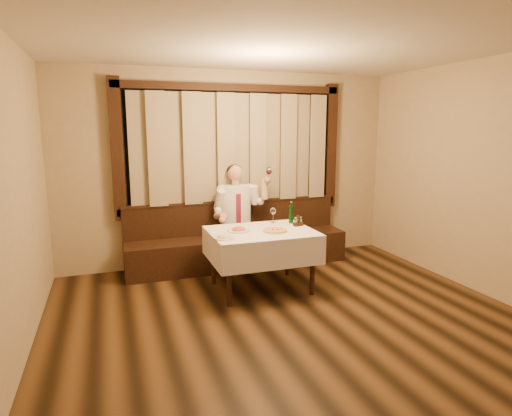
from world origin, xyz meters
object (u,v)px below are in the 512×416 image
object	(u,v)px
banquette	(238,244)
pizza	(275,231)
dining_table	(261,239)
seated_man	(238,209)
cruet_caddy	(298,222)
pasta_cream	(224,235)
pasta_red	(239,228)
green_bottle	(291,214)

from	to	relation	value
banquette	pizza	distance (m)	1.23
dining_table	seated_man	xyz separation A→B (m)	(-0.02, 0.93, 0.20)
banquette	cruet_caddy	bearing A→B (deg)	-60.69
pizza	cruet_caddy	size ratio (longest dim) A/B	2.26
cruet_caddy	seated_man	bearing A→B (deg)	114.35
dining_table	pasta_cream	world-z (taller)	pasta_cream
pasta_red	pizza	bearing A→B (deg)	-22.47
pasta_red	green_bottle	xyz separation A→B (m)	(0.78, 0.20, 0.08)
pasta_red	green_bottle	bearing A→B (deg)	14.11
pizza	seated_man	world-z (taller)	seated_man
banquette	pasta_red	distance (m)	1.12
pasta_cream	cruet_caddy	bearing A→B (deg)	15.54
pasta_cream	green_bottle	size ratio (longest dim) A/B	0.88
banquette	pizza	bearing A→B (deg)	-83.20
seated_man	green_bottle	bearing A→B (deg)	-52.18
dining_table	cruet_caddy	size ratio (longest dim) A/B	9.44
banquette	pasta_red	size ratio (longest dim) A/B	11.42
banquette	pasta_cream	xyz separation A→B (m)	(-0.53, -1.24, 0.48)
pizza	pasta_cream	size ratio (longest dim) A/B	1.21
pasta_cream	cruet_caddy	size ratio (longest dim) A/B	1.87
pasta_cream	cruet_caddy	world-z (taller)	cruet_caddy
pasta_cream	cruet_caddy	xyz separation A→B (m)	(1.06, 0.29, 0.01)
pasta_red	pasta_cream	xyz separation A→B (m)	(-0.25, -0.27, -0.00)
green_bottle	seated_man	xyz separation A→B (m)	(-0.53, 0.68, -0.03)
banquette	cruet_caddy	size ratio (longest dim) A/B	23.78
seated_man	banquette	bearing A→B (deg)	78.09
dining_table	seated_man	world-z (taller)	seated_man
pizza	seated_man	bearing A→B (deg)	98.42
banquette	dining_table	world-z (taller)	banquette
dining_table	banquette	bearing A→B (deg)	90.00
cruet_caddy	pasta_red	bearing A→B (deg)	173.23
dining_table	pasta_red	xyz separation A→B (m)	(-0.27, 0.06, 0.14)
dining_table	pizza	bearing A→B (deg)	-39.79
pasta_cream	green_bottle	bearing A→B (deg)	24.28
dining_table	green_bottle	world-z (taller)	green_bottle
pizza	cruet_caddy	world-z (taller)	cruet_caddy
banquette	green_bottle	bearing A→B (deg)	-56.59
seated_man	dining_table	bearing A→B (deg)	-88.82
pizza	pasta_red	distance (m)	0.44
banquette	seated_man	distance (m)	0.55
green_bottle	cruet_caddy	distance (m)	0.19
seated_man	cruet_caddy	bearing A→B (deg)	-57.23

